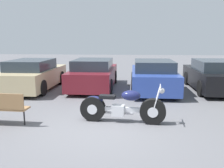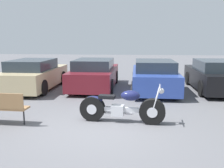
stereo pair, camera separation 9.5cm
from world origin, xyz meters
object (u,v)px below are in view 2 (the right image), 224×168
parked_car_black (215,76)px  parked_car_maroon (95,74)px  motorcycle (121,107)px  parked_car_blue (154,76)px  parked_car_champagne (35,75)px

parked_car_black → parked_car_maroon: bearing=179.8°
motorcycle → parked_car_blue: size_ratio=0.55×
motorcycle → parked_car_champagne: parked_car_champagne is taller
parked_car_champagne → parked_car_maroon: size_ratio=1.00×
parked_car_black → parked_car_champagne: bearing=-176.8°
parked_car_maroon → parked_car_champagne: bearing=-170.2°
motorcycle → parked_car_black: (3.89, 4.70, 0.22)m
parked_car_champagne → parked_car_black: 8.11m
parked_car_champagne → parked_car_black: bearing=3.2°
parked_car_champagne → parked_car_black: size_ratio=1.00×
parked_car_champagne → parked_car_blue: bearing=1.0°
parked_car_blue → parked_car_black: bearing=7.5°
parked_car_champagne → parked_car_black: same height
parked_car_champagne → parked_car_blue: size_ratio=1.00×
motorcycle → parked_car_blue: bearing=74.7°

